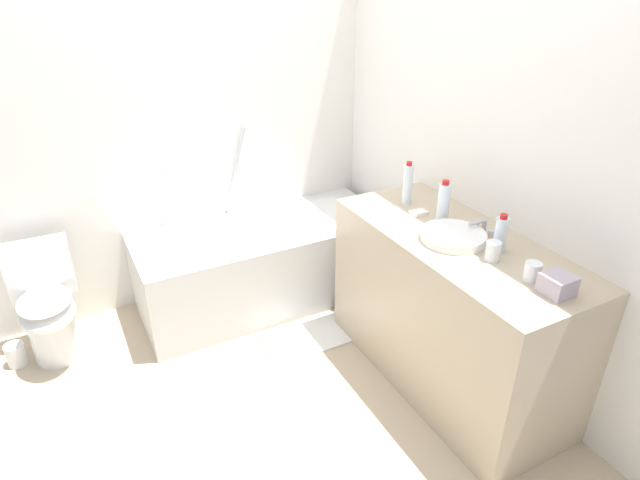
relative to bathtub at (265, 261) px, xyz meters
name	(u,v)px	position (x,y,z in m)	size (l,w,h in m)	color
ground_plane	(260,408)	(-0.45, -0.97, -0.30)	(3.69, 3.69, 0.00)	#C1AD8E
wall_back_tiled	(168,127)	(-0.45, 0.40, 0.90)	(3.09, 0.10, 2.40)	white
wall_right_mirror	(488,156)	(0.95, -0.97, 0.90)	(0.10, 3.05, 2.40)	white
bathtub	(265,261)	(0.00, 0.00, 0.00)	(1.70, 0.70, 1.16)	silver
toilet	(48,307)	(-1.36, 0.03, 0.03)	(0.36, 0.51, 0.70)	white
vanity_counter	(449,311)	(0.59, -1.21, 0.15)	(0.62, 1.44, 0.89)	tan
sink_basin	(453,236)	(0.55, -1.22, 0.61)	(0.32, 0.32, 0.04)	white
sink_faucet	(482,227)	(0.74, -1.22, 0.62)	(0.12, 0.15, 0.07)	#B5B5BA
water_bottle_0	(443,202)	(0.65, -1.01, 0.70)	(0.07, 0.07, 0.23)	silver
water_bottle_1	(408,184)	(0.61, -0.73, 0.71)	(0.06, 0.06, 0.25)	silver
water_bottle_2	(501,234)	(0.67, -1.40, 0.68)	(0.06, 0.06, 0.19)	silver
drinking_glass_0	(532,271)	(0.60, -1.67, 0.63)	(0.07, 0.07, 0.09)	white
drinking_glass_1	(493,251)	(0.58, -1.45, 0.64)	(0.07, 0.07, 0.09)	white
soap_dish	(419,213)	(0.58, -0.88, 0.60)	(0.09, 0.06, 0.02)	white
tissue_box	(557,285)	(0.61, -1.79, 0.63)	(0.12, 0.12, 0.09)	#B0A1AF
bath_mat	(309,337)	(0.06, -0.56, -0.29)	(0.60, 0.33, 0.01)	white
toilet_paper_roll	(16,355)	(-1.58, 0.03, -0.23)	(0.11, 0.11, 0.14)	white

